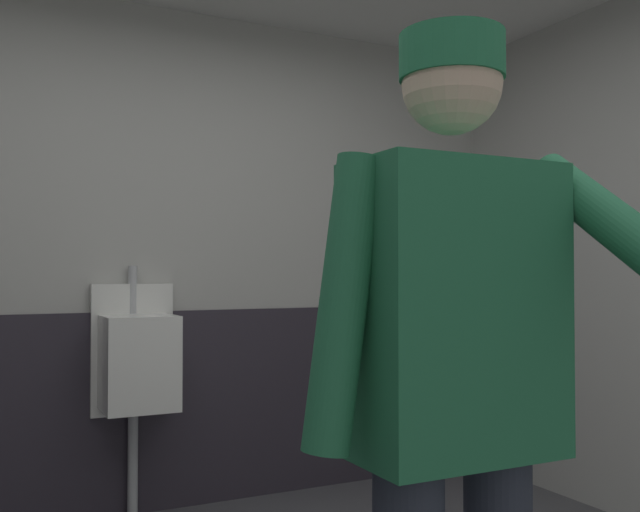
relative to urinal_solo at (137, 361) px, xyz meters
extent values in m
cube|color=#B2B2AD|center=(0.13, 0.22, 0.52)|extent=(4.64, 0.12, 2.58)
cube|color=#2D2833|center=(0.13, 0.14, -0.27)|extent=(4.04, 0.03, 1.01)
cube|color=white|center=(0.00, 0.13, 0.05)|extent=(0.40, 0.05, 0.65)
cube|color=white|center=(0.00, -0.04, 0.00)|extent=(0.34, 0.30, 0.45)
cylinder|color=#B7BABF|center=(0.00, 0.12, 0.34)|extent=(0.04, 0.04, 0.24)
cylinder|color=#B7BABF|center=(0.00, 0.09, -0.50)|extent=(0.05, 0.05, 0.55)
cube|color=#26724C|center=(0.14, -2.30, 0.35)|extent=(0.42, 0.24, 0.59)
cylinder|color=#26724C|center=(-0.12, -2.30, 0.37)|extent=(0.17, 0.09, 0.56)
cylinder|color=#26724C|center=(0.39, -2.53, 0.49)|extent=(0.09, 0.50, 0.39)
sphere|color=beige|center=(0.14, -2.30, 0.81)|extent=(0.20, 0.20, 0.20)
cylinder|color=#26724C|center=(0.14, -2.30, 0.86)|extent=(0.21, 0.21, 0.09)
camera|label=1|loc=(-0.74, -3.46, 0.42)|focal=39.71mm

